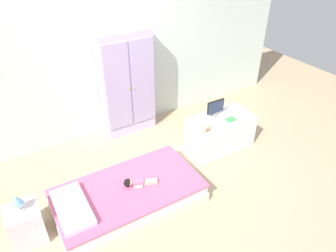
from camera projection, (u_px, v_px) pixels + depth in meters
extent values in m
cube|color=tan|center=(157.00, 188.00, 3.93)|extent=(10.00, 10.00, 0.02)
cube|color=silver|center=(101.00, 47.00, 4.31)|extent=(6.40, 0.05, 2.70)
cube|color=silver|center=(129.00, 200.00, 3.67)|extent=(1.68, 0.91, 0.13)
cube|color=silver|center=(128.00, 192.00, 3.60)|extent=(1.64, 0.87, 0.12)
cube|color=#D65B84|center=(128.00, 188.00, 3.56)|extent=(1.67, 0.90, 0.02)
cube|color=silver|center=(72.00, 208.00, 3.27)|extent=(0.32, 0.65, 0.07)
cube|color=#D6668E|center=(138.00, 183.00, 3.59)|extent=(0.15, 0.12, 0.06)
cube|color=#DBB293|center=(150.00, 181.00, 3.63)|extent=(0.16, 0.09, 0.04)
cube|color=#DBB293|center=(151.00, 183.00, 3.60)|extent=(0.16, 0.09, 0.04)
cube|color=#DBB293|center=(138.00, 181.00, 3.64)|extent=(0.10, 0.06, 0.03)
cube|color=#DBB293|center=(139.00, 187.00, 3.55)|extent=(0.10, 0.06, 0.03)
sphere|color=#DBB293|center=(129.00, 183.00, 3.56)|extent=(0.09, 0.09, 0.09)
sphere|color=black|center=(128.00, 183.00, 3.56)|extent=(0.10, 0.10, 0.10)
cube|color=silver|center=(26.00, 225.00, 3.19)|extent=(0.33, 0.33, 0.43)
cylinder|color=#B7B2AD|center=(20.00, 210.00, 3.06)|extent=(0.08, 0.08, 0.01)
cylinder|color=#B7B2AD|center=(19.00, 206.00, 3.04)|extent=(0.02, 0.02, 0.08)
cone|color=#7AB2E0|center=(17.00, 200.00, 2.98)|extent=(0.11, 0.11, 0.10)
cube|color=silver|center=(127.00, 84.00, 4.60)|extent=(0.79, 0.27, 1.59)
cube|color=#AF9DC9|center=(118.00, 88.00, 4.39)|extent=(0.37, 0.02, 1.30)
cube|color=#AF9DC9|center=(143.00, 82.00, 4.56)|extent=(0.37, 0.02, 1.30)
sphere|color=gold|center=(129.00, 89.00, 4.47)|extent=(0.02, 0.02, 0.02)
sphere|color=gold|center=(134.00, 88.00, 4.50)|extent=(0.02, 0.02, 0.02)
cube|color=white|center=(220.00, 132.00, 4.53)|extent=(0.93, 0.49, 0.49)
cylinder|color=#99999E|center=(215.00, 116.00, 4.43)|extent=(0.10, 0.10, 0.01)
cylinder|color=#99999E|center=(215.00, 114.00, 4.41)|extent=(0.02, 0.02, 0.05)
cube|color=black|center=(216.00, 107.00, 4.35)|extent=(0.27, 0.02, 0.19)
cube|color=#28334C|center=(216.00, 107.00, 4.34)|extent=(0.25, 0.01, 0.17)
cube|color=#8E6642|center=(206.00, 130.00, 4.12)|extent=(0.11, 0.01, 0.01)
cube|color=#8E6642|center=(208.00, 131.00, 4.10)|extent=(0.11, 0.01, 0.01)
cube|color=#D1B289|center=(207.00, 127.00, 4.09)|extent=(0.07, 0.03, 0.04)
cylinder|color=#D1B289|center=(208.00, 128.00, 4.12)|extent=(0.01, 0.01, 0.02)
cylinder|color=#D1B289|center=(209.00, 129.00, 4.11)|extent=(0.01, 0.01, 0.02)
cylinder|color=#D1B289|center=(205.00, 130.00, 4.10)|extent=(0.01, 0.01, 0.02)
cylinder|color=#D1B289|center=(206.00, 130.00, 4.09)|extent=(0.01, 0.01, 0.02)
cylinder|color=#D1B289|center=(209.00, 125.00, 4.08)|extent=(0.02, 0.02, 0.02)
sphere|color=#D1B289|center=(209.00, 123.00, 4.07)|extent=(0.04, 0.04, 0.04)
cube|color=#429E51|center=(231.00, 119.00, 4.34)|extent=(0.14, 0.11, 0.01)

